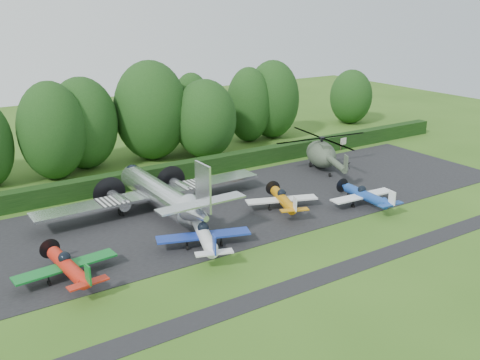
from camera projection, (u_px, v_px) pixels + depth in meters
ground at (269, 250)px, 45.08m from camera, size 160.00×160.00×0.00m
apron at (210, 212)px, 53.05m from camera, size 70.00×18.00×0.01m
taxiway_verge at (316, 279)px, 40.30m from camera, size 70.00×2.00×0.00m
hedgerow at (163, 182)px, 61.81m from camera, size 90.00×1.60×2.00m
transport_plane at (160, 194)px, 51.98m from camera, size 23.70×18.17×7.59m
light_plane_red at (68, 266)px, 39.61m from camera, size 7.73×8.13×2.97m
light_plane_white at (205, 236)px, 44.67m from camera, size 7.97×8.38×3.06m
light_plane_orange at (283, 200)px, 53.13m from camera, size 7.26×7.63×2.79m
light_plane_blue at (366, 196)px, 54.18m from camera, size 7.31×7.69×2.81m
helicopter at (322, 152)px, 65.94m from camera, size 12.65×14.81×4.07m
sign_board at (348, 141)px, 75.35m from camera, size 3.05×0.11×1.71m
tree_1 at (351, 97)px, 89.99m from camera, size 7.03×7.03×9.08m
tree_2 at (272, 99)px, 80.18m from camera, size 8.03×8.03×11.68m
tree_3 at (151, 111)px, 69.01m from camera, size 9.58×9.58×12.89m
tree_5 at (52, 131)px, 61.34m from camera, size 7.71×7.71×11.47m
tree_6 at (192, 110)px, 75.14m from camera, size 5.87×5.87×10.55m
tree_9 at (249, 105)px, 77.98m from camera, size 6.57×6.57×10.96m
tree_10 at (83, 123)px, 65.28m from camera, size 8.48×8.48×11.37m
tree_11 at (205, 119)px, 69.72m from camera, size 8.19×8.19×10.45m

